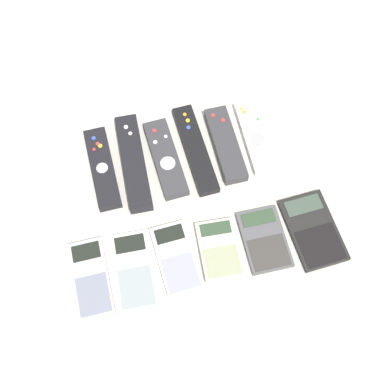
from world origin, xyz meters
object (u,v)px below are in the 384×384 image
at_px(calculator_1, 134,270).
at_px(calculator_3, 219,249).
at_px(remote_2, 166,158).
at_px(remote_1, 134,162).
at_px(remote_3, 195,149).
at_px(calculator_5, 313,230).
at_px(calculator_4, 264,239).
at_px(calculator_0, 91,278).
at_px(remote_4, 225,144).
at_px(calculator_2, 176,258).
at_px(remote_0, 102,168).
at_px(remote_5, 256,137).

relative_size(calculator_1, calculator_3, 1.27).
distance_m(remote_2, calculator_3, 0.23).
height_order(remote_1, calculator_1, remote_1).
height_order(remote_3, calculator_5, remote_3).
bearing_deg(calculator_4, calculator_0, -179.44).
bearing_deg(calculator_1, calculator_4, 2.95).
bearing_deg(remote_4, calculator_2, -125.73).
distance_m(remote_4, calculator_4, 0.22).
bearing_deg(remote_4, remote_2, -179.45).
height_order(remote_4, calculator_3, remote_4).
xyz_separation_m(remote_2, calculator_1, (-0.11, -0.22, -0.00)).
distance_m(remote_0, remote_3, 0.20).
relative_size(remote_0, remote_4, 1.05).
xyz_separation_m(remote_2, calculator_3, (0.06, -0.22, -0.00)).
relative_size(calculator_3, calculator_5, 0.77).
bearing_deg(calculator_5, calculator_2, 175.91).
bearing_deg(calculator_2, calculator_5, -3.84).
xyz_separation_m(remote_1, remote_2, (0.07, -0.00, -0.00)).
height_order(remote_0, remote_5, remote_0).
bearing_deg(remote_3, calculator_3, -94.56).
xyz_separation_m(remote_0, remote_3, (0.20, 0.00, -0.00)).
height_order(remote_4, calculator_2, remote_4).
bearing_deg(calculator_5, calculator_3, 176.24).
xyz_separation_m(remote_5, calculator_4, (-0.05, -0.23, -0.00)).
height_order(remote_0, calculator_4, remote_0).
bearing_deg(calculator_2, remote_2, 80.12).
distance_m(remote_2, remote_3, 0.06).
bearing_deg(remote_4, remote_1, 179.11).
bearing_deg(calculator_4, remote_3, 110.65).
bearing_deg(calculator_5, calculator_0, 176.42).
height_order(remote_2, remote_4, remote_4).
distance_m(remote_1, remote_4, 0.19).
distance_m(calculator_0, calculator_4, 0.33).
distance_m(remote_1, calculator_4, 0.31).
height_order(calculator_1, calculator_3, calculator_3).
bearing_deg(remote_2, remote_4, -2.27).
distance_m(remote_5, calculator_4, 0.23).
relative_size(remote_4, calculator_5, 1.12).
xyz_separation_m(remote_1, remote_3, (0.13, 0.00, -0.00)).
xyz_separation_m(remote_1, remote_4, (0.19, -0.00, -0.00)).
bearing_deg(calculator_1, remote_4, 45.58).
distance_m(remote_1, remote_2, 0.07).
bearing_deg(remote_3, calculator_2, -114.81).
relative_size(remote_3, calculator_4, 1.66).
relative_size(remote_1, remote_2, 1.19).
height_order(calculator_3, calculator_5, calculator_3).
distance_m(remote_3, calculator_4, 0.24).
bearing_deg(calculator_1, calculator_3, 2.89).
distance_m(remote_1, calculator_5, 0.38).
bearing_deg(remote_4, calculator_4, -85.57).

